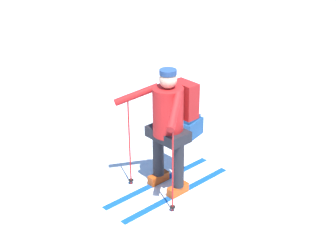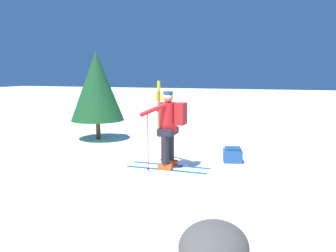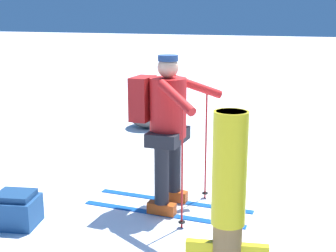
{
  "view_description": "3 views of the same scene",
  "coord_description": "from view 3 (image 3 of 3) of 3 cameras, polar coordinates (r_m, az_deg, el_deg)",
  "views": [
    {
      "loc": [
        -3.34,
        3.15,
        3.49
      ],
      "look_at": [
        0.54,
        -0.34,
        0.92
      ],
      "focal_mm": 50.0,
      "sensor_mm": 36.0,
      "label": 1
    },
    {
      "loc": [
        -5.99,
        -2.62,
        2.02
      ],
      "look_at": [
        0.54,
        -0.34,
        0.92
      ],
      "focal_mm": 35.0,
      "sensor_mm": 36.0,
      "label": 2
    },
    {
      "loc": [
        4.99,
        1.39,
        2.07
      ],
      "look_at": [
        0.54,
        -0.34,
        0.92
      ],
      "focal_mm": 50.0,
      "sensor_mm": 36.0,
      "label": 3
    }
  ],
  "objects": [
    {
      "name": "ground_plane",
      "position": [
        5.58,
        5.35,
        -8.32
      ],
      "size": [
        80.0,
        80.0,
        0.0
      ],
      "primitive_type": "plane",
      "color": "white"
    },
    {
      "name": "skier",
      "position": [
        4.9,
        -0.31,
        0.63
      ],
      "size": [
        1.1,
        1.81,
        1.66
      ],
      "color": "#144C9E",
      "rests_on": "ground_plane"
    },
    {
      "name": "dropped_backpack",
      "position": [
        4.98,
        -18.01,
        -9.67
      ],
      "size": [
        0.46,
        0.5,
        0.35
      ],
      "color": "navy",
      "rests_on": "ground_plane"
    },
    {
      "name": "rock_boulder",
      "position": [
        8.73,
        -2.27,
        1.42
      ],
      "size": [
        0.86,
        0.73,
        0.47
      ],
      "primitive_type": "ellipsoid",
      "color": "#474442",
      "rests_on": "ground_plane"
    }
  ]
}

